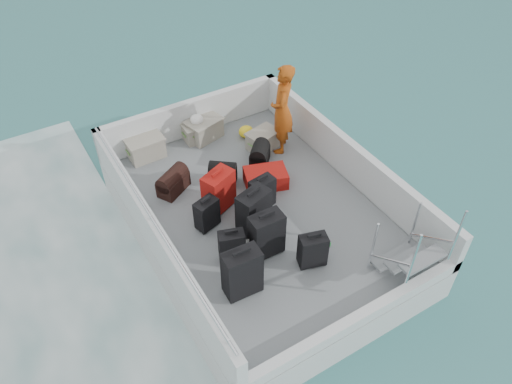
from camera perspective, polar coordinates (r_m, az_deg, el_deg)
ground at (r=8.40m, az=0.34°, el=-5.03°), size 160.00×160.00×0.00m
ferry_hull at (r=8.18m, az=0.34°, el=-3.62°), size 3.60×5.00×0.60m
deck at (r=7.96m, az=0.35°, el=-2.08°), size 3.30×4.70×0.02m
deck_fittings at (r=7.64m, az=3.84°, el=-0.55°), size 3.60×5.00×0.90m
suitcase_0 at (r=6.62m, az=-1.59°, el=-9.26°), size 0.51×0.31×0.77m
suitcase_1 at (r=7.06m, az=-2.78°, el=-6.32°), size 0.41×0.31×0.55m
suitcase_2 at (r=7.55m, az=-5.63°, el=-2.55°), size 0.40×0.31×0.52m
suitcase_3 at (r=7.08m, az=1.19°, el=-4.94°), size 0.48×0.29×0.73m
suitcase_4 at (r=7.40m, az=-0.27°, el=-2.29°), size 0.56×0.42×0.73m
suitcase_5 at (r=7.78m, az=-4.28°, el=0.10°), size 0.57×0.46×0.69m
suitcase_6 at (r=7.06m, az=6.49°, el=-6.70°), size 0.44×0.33×0.54m
suitcase_7 at (r=7.82m, az=0.71°, el=-0.17°), size 0.42×0.28×0.56m
suitcase_8 at (r=8.31m, az=1.11°, el=1.63°), size 0.80×0.65×0.27m
duffel_0 at (r=8.29m, az=-9.45°, el=1.00°), size 0.63×0.54×0.32m
duffel_1 at (r=8.34m, az=-3.82°, el=1.93°), size 0.53×0.51×0.32m
duffel_2 at (r=8.72m, az=0.44°, el=4.12°), size 0.51×0.52×0.32m
crate_0 at (r=9.07m, az=-12.51°, el=4.92°), size 0.62×0.44×0.37m
crate_1 at (r=9.36m, az=-5.93°, el=7.12°), size 0.69×0.56×0.37m
crate_2 at (r=9.36m, az=-6.66°, el=6.84°), size 0.52×0.36×0.31m
crate_3 at (r=9.07m, az=0.78°, el=5.88°), size 0.59×0.47×0.32m
yellow_bag at (r=9.39m, az=-1.15°, el=6.92°), size 0.28×0.26×0.22m
white_bag at (r=9.22m, az=-6.78°, el=8.08°), size 0.24×0.24×0.18m
passenger at (r=8.69m, az=3.00°, el=9.37°), size 0.68×0.73×1.66m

